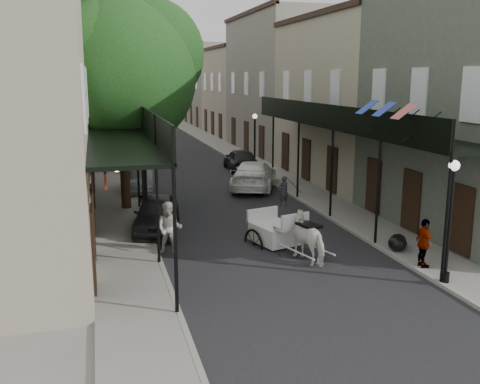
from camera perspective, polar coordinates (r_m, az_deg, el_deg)
ground at (r=17.26m, az=5.67°, el=-8.80°), size 140.00×140.00×0.00m
road at (r=36.05m, az=-5.61°, el=2.32°), size 8.00×90.00×0.01m
sidewalk_left at (r=35.58m, az=-13.58°, el=1.99°), size 2.20×90.00×0.12m
sidewalk_right at (r=37.17m, az=2.01°, el=2.76°), size 2.20×90.00×0.12m
building_row_left at (r=45.13m, az=-18.97°, el=10.41°), size 5.00×80.00×10.50m
building_row_right at (r=47.29m, az=2.69°, el=11.10°), size 5.00×80.00×10.50m
gallery_left at (r=22.14m, az=-12.48°, el=6.44°), size 2.20×18.05×4.88m
gallery_right at (r=24.52m, az=10.64°, el=7.06°), size 2.20×18.05×4.88m
tree_near at (r=25.27m, az=-11.75°, el=12.69°), size 7.31×6.80×9.63m
tree_far at (r=39.25m, az=-13.09°, el=11.43°), size 6.45×6.00×8.61m
lamppost_right_near at (r=16.88m, az=21.45°, el=-2.79°), size 0.32×0.32×3.71m
lamppost_left at (r=21.51m, az=-10.27°, el=0.97°), size 0.32×0.32×3.71m
lamppost_right_far at (r=34.73m, az=1.58°, el=5.41°), size 0.32×0.32×3.71m
horse at (r=18.42m, az=7.52°, el=-4.83°), size 1.36×2.07×1.61m
carriage at (r=20.30m, az=3.13°, el=-2.43°), size 2.07×2.65×2.70m
pedestrian_walking at (r=18.92m, az=-7.53°, el=-3.89°), size 1.13×1.01×1.92m
pedestrian_sidewalk_left at (r=34.81m, az=-12.32°, el=3.48°), size 1.38×1.17×1.86m
pedestrian_sidewalk_right at (r=18.25m, az=19.03°, el=-5.18°), size 0.51×0.99×1.62m
car_left_near at (r=21.95m, az=-8.87°, el=-2.30°), size 2.51×4.51×1.45m
car_left_mid at (r=29.64m, az=-10.57°, el=1.23°), size 1.76×3.92×1.25m
car_left_far at (r=41.29m, az=-11.93°, el=4.20°), size 3.21×4.66×1.18m
car_right_near at (r=29.88m, az=1.49°, el=1.83°), size 4.12×5.82×1.57m
car_right_far at (r=35.68m, az=0.06°, el=3.48°), size 2.01×4.48×1.49m
trash_bags at (r=19.98m, az=16.47°, el=-5.16°), size 0.91×1.06×0.56m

